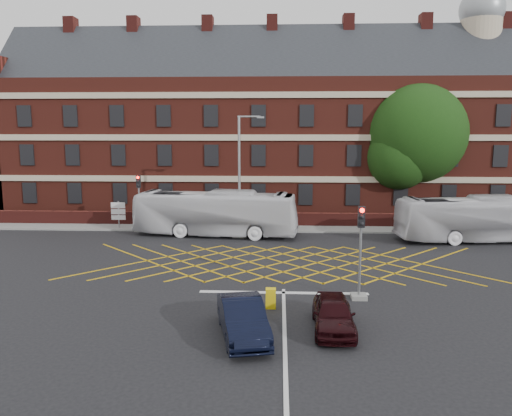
{
  "coord_description": "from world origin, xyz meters",
  "views": [
    {
      "loc": [
        -0.25,
        -26.26,
        7.66
      ],
      "look_at": [
        -1.54,
        1.5,
        3.28
      ],
      "focal_mm": 35.0,
      "sensor_mm": 36.0,
      "label": 1
    }
  ],
  "objects_px": {
    "deciduous_tree": "(415,141)",
    "street_lamp": "(240,197)",
    "bus_right": "(479,219)",
    "traffic_light_near": "(360,261)",
    "utility_cabinet": "(271,298)",
    "bus_left": "(216,213)",
    "traffic_light_far": "(139,208)",
    "direction_signs": "(118,212)",
    "car_navy": "(243,318)",
    "car_maroon": "(333,314)"
  },
  "relations": [
    {
      "from": "deciduous_tree",
      "to": "street_lamp",
      "type": "xyz_separation_m",
      "value": [
        -14.28,
        -8.24,
        -3.78
      ]
    },
    {
      "from": "bus_right",
      "to": "deciduous_tree",
      "type": "relative_size",
      "value": 0.98
    },
    {
      "from": "bus_left",
      "to": "bus_right",
      "type": "height_order",
      "value": "bus_left"
    },
    {
      "from": "bus_left",
      "to": "direction_signs",
      "type": "xyz_separation_m",
      "value": [
        -7.77,
        1.8,
        -0.27
      ]
    },
    {
      "from": "bus_right",
      "to": "traffic_light_near",
      "type": "relative_size",
      "value": 2.65
    },
    {
      "from": "traffic_light_far",
      "to": "direction_signs",
      "type": "relative_size",
      "value": 1.94
    },
    {
      "from": "car_navy",
      "to": "traffic_light_near",
      "type": "xyz_separation_m",
      "value": [
        5.0,
        4.46,
        1.05
      ]
    },
    {
      "from": "car_maroon",
      "to": "utility_cabinet",
      "type": "relative_size",
      "value": 4.38
    },
    {
      "from": "utility_cabinet",
      "to": "car_maroon",
      "type": "bearing_deg",
      "value": -43.1
    },
    {
      "from": "car_navy",
      "to": "direction_signs",
      "type": "height_order",
      "value": "direction_signs"
    },
    {
      "from": "bus_left",
      "to": "street_lamp",
      "type": "height_order",
      "value": "street_lamp"
    },
    {
      "from": "deciduous_tree",
      "to": "traffic_light_near",
      "type": "bearing_deg",
      "value": -110.21
    },
    {
      "from": "traffic_light_far",
      "to": "car_navy",
      "type": "bearing_deg",
      "value": -64.29
    },
    {
      "from": "traffic_light_near",
      "to": "bus_left",
      "type": "bearing_deg",
      "value": 121.6
    },
    {
      "from": "street_lamp",
      "to": "direction_signs",
      "type": "xyz_separation_m",
      "value": [
        -9.62,
        2.22,
        -1.56
      ]
    },
    {
      "from": "traffic_light_far",
      "to": "traffic_light_near",
      "type": "bearing_deg",
      "value": -45.98
    },
    {
      "from": "car_navy",
      "to": "utility_cabinet",
      "type": "distance_m",
      "value": 3.23
    },
    {
      "from": "direction_signs",
      "to": "car_maroon",
      "type": "bearing_deg",
      "value": -52.59
    },
    {
      "from": "deciduous_tree",
      "to": "street_lamp",
      "type": "distance_m",
      "value": 16.92
    },
    {
      "from": "traffic_light_near",
      "to": "street_lamp",
      "type": "xyz_separation_m",
      "value": [
        -6.44,
        13.05,
        1.17
      ]
    },
    {
      "from": "utility_cabinet",
      "to": "street_lamp",
      "type": "bearing_deg",
      "value": 99.57
    },
    {
      "from": "street_lamp",
      "to": "traffic_light_far",
      "type": "bearing_deg",
      "value": 167.71
    },
    {
      "from": "bus_left",
      "to": "car_navy",
      "type": "xyz_separation_m",
      "value": [
        3.28,
        -17.93,
        -0.93
      ]
    },
    {
      "from": "bus_left",
      "to": "deciduous_tree",
      "type": "bearing_deg",
      "value": -56.95
    },
    {
      "from": "car_navy",
      "to": "street_lamp",
      "type": "bearing_deg",
      "value": 82.03
    },
    {
      "from": "car_maroon",
      "to": "traffic_light_far",
      "type": "height_order",
      "value": "traffic_light_far"
    },
    {
      "from": "car_navy",
      "to": "bus_right",
      "type": "bearing_deg",
      "value": 35.38
    },
    {
      "from": "deciduous_tree",
      "to": "direction_signs",
      "type": "relative_size",
      "value": 5.26
    },
    {
      "from": "direction_signs",
      "to": "utility_cabinet",
      "type": "xyz_separation_m",
      "value": [
        12.05,
        -16.67,
        -0.94
      ]
    },
    {
      "from": "bus_left",
      "to": "utility_cabinet",
      "type": "relative_size",
      "value": 13.48
    },
    {
      "from": "bus_left",
      "to": "traffic_light_near",
      "type": "height_order",
      "value": "traffic_light_near"
    },
    {
      "from": "street_lamp",
      "to": "utility_cabinet",
      "type": "xyz_separation_m",
      "value": [
        2.44,
        -14.45,
        -2.5
      ]
    },
    {
      "from": "bus_right",
      "to": "utility_cabinet",
      "type": "relative_size",
      "value": 12.86
    },
    {
      "from": "traffic_light_far",
      "to": "street_lamp",
      "type": "distance_m",
      "value": 8.08
    },
    {
      "from": "traffic_light_near",
      "to": "utility_cabinet",
      "type": "xyz_separation_m",
      "value": [
        -4.01,
        -1.4,
        -1.32
      ]
    },
    {
      "from": "bus_left",
      "to": "direction_signs",
      "type": "height_order",
      "value": "bus_left"
    },
    {
      "from": "traffic_light_far",
      "to": "utility_cabinet",
      "type": "height_order",
      "value": "traffic_light_far"
    },
    {
      "from": "bus_right",
      "to": "deciduous_tree",
      "type": "xyz_separation_m",
      "value": [
        -2.28,
        8.93,
        5.14
      ]
    },
    {
      "from": "utility_cabinet",
      "to": "bus_right",
      "type": "bearing_deg",
      "value": 44.25
    },
    {
      "from": "car_navy",
      "to": "utility_cabinet",
      "type": "xyz_separation_m",
      "value": [
        1.0,
        3.06,
        -0.28
      ]
    },
    {
      "from": "car_navy",
      "to": "traffic_light_far",
      "type": "relative_size",
      "value": 1.02
    },
    {
      "from": "street_lamp",
      "to": "deciduous_tree",
      "type": "bearing_deg",
      "value": 29.99
    },
    {
      "from": "street_lamp",
      "to": "bus_right",
      "type": "bearing_deg",
      "value": -2.37
    },
    {
      "from": "deciduous_tree",
      "to": "street_lamp",
      "type": "height_order",
      "value": "deciduous_tree"
    },
    {
      "from": "car_maroon",
      "to": "utility_cabinet",
      "type": "xyz_separation_m",
      "value": [
        -2.45,
        2.29,
        -0.22
      ]
    },
    {
      "from": "car_maroon",
      "to": "traffic_light_far",
      "type": "xyz_separation_m",
      "value": [
        -12.7,
        18.44,
        1.11
      ]
    },
    {
      "from": "bus_right",
      "to": "street_lamp",
      "type": "distance_m",
      "value": 16.63
    },
    {
      "from": "car_maroon",
      "to": "street_lamp",
      "type": "bearing_deg",
      "value": 107.78
    },
    {
      "from": "utility_cabinet",
      "to": "direction_signs",
      "type": "bearing_deg",
      "value": 125.88
    },
    {
      "from": "bus_left",
      "to": "street_lamp",
      "type": "distance_m",
      "value": 2.29
    }
  ]
}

